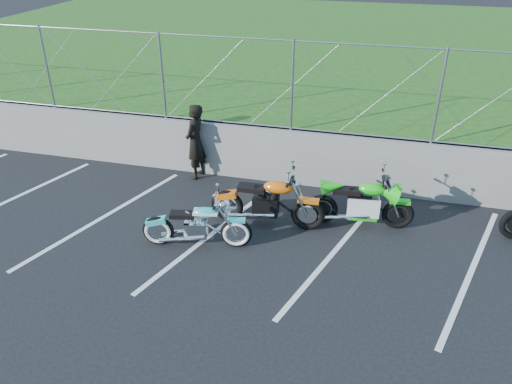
% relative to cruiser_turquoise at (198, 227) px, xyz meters
% --- Properties ---
extents(ground, '(90.00, 90.00, 0.00)m').
position_rel_cruiser_turquoise_xyz_m(ground, '(0.13, -0.50, -0.41)').
color(ground, black).
rests_on(ground, ground).
extents(retaining_wall, '(30.00, 0.22, 1.30)m').
position_rel_cruiser_turquoise_xyz_m(retaining_wall, '(0.13, 3.00, 0.24)').
color(retaining_wall, '#63635E').
rests_on(retaining_wall, ground).
extents(grass_field, '(30.00, 20.00, 1.30)m').
position_rel_cruiser_turquoise_xyz_m(grass_field, '(0.13, 13.00, 0.24)').
color(grass_field, '#1F4A13').
rests_on(grass_field, ground).
extents(chain_link_fence, '(28.00, 0.03, 2.00)m').
position_rel_cruiser_turquoise_xyz_m(chain_link_fence, '(0.13, 3.00, 1.89)').
color(chain_link_fence, gray).
rests_on(chain_link_fence, retaining_wall).
extents(parking_lines, '(18.29, 4.31, 0.01)m').
position_rel_cruiser_turquoise_xyz_m(parking_lines, '(1.33, 0.50, -0.41)').
color(parking_lines, silver).
rests_on(parking_lines, ground).
extents(cruiser_turquoise, '(2.05, 0.65, 1.03)m').
position_rel_cruiser_turquoise_xyz_m(cruiser_turquoise, '(0.00, 0.00, 0.00)').
color(cruiser_turquoise, black).
rests_on(cruiser_turquoise, ground).
extents(naked_orange, '(2.32, 0.79, 1.16)m').
position_rel_cruiser_turquoise_xyz_m(naked_orange, '(1.10, 1.04, 0.08)').
color(naked_orange, black).
rests_on(naked_orange, ground).
extents(sportbike_green, '(2.12, 0.75, 1.10)m').
position_rel_cruiser_turquoise_xyz_m(sportbike_green, '(2.90, 1.49, 0.06)').
color(sportbike_green, black).
rests_on(sportbike_green, ground).
extents(person_standing, '(0.49, 0.69, 1.80)m').
position_rel_cruiser_turquoise_xyz_m(person_standing, '(-1.05, 2.70, 0.49)').
color(person_standing, black).
rests_on(person_standing, ground).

